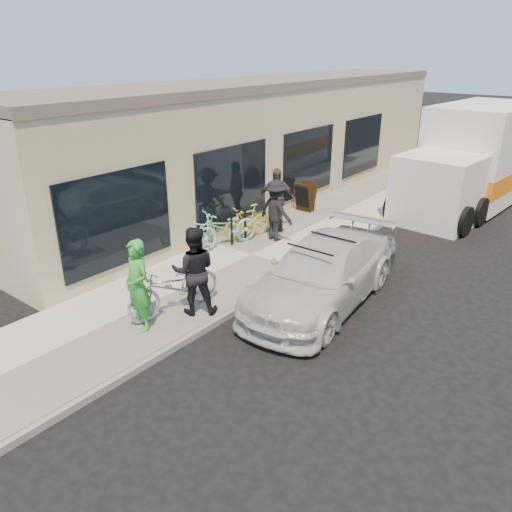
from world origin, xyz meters
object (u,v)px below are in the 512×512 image
Objects in this scene: bike_rack at (239,223)px; moving_truck at (473,162)px; sandwich_board at (305,197)px; cruiser_bike_a at (206,234)px; sedan_white at (322,274)px; man_standing at (194,271)px; tandem_bike at (174,287)px; bystander_a at (276,211)px; bystander_b at (276,199)px; woman_rider at (138,286)px; cruiser_bike_b at (226,228)px; cruiser_bike_c at (247,222)px; sedan_silver at (352,258)px.

moving_truck is (3.77, 8.23, 0.82)m from bike_rack.
cruiser_bike_a is at bearing -92.25° from sandwich_board.
moving_truck is at bearing 83.21° from sedan_white.
cruiser_bike_a is (-0.12, -4.65, -0.02)m from sandwich_board.
cruiser_bike_a is (-2.14, 2.57, -0.45)m from man_standing.
moving_truck is 12.33m from tandem_bike.
man_standing is 4.60m from bystander_a.
moving_truck is 4.18× the size of bystander_a.
man_standing is 1.00× the size of bystander_b.
sedan_white is 3.90m from woman_rider.
moving_truck is at bearing -142.63° from man_standing.
bystander_a is at bearing -118.44° from man_standing.
cruiser_bike_a is 0.65m from cruiser_bike_b.
moving_truck is 9.51m from cruiser_bike_b.
cruiser_bike_c is at bearing -108.14° from man_standing.
cruiser_bike_a is at bearing 168.75° from sedan_white.
man_standing is 0.94× the size of cruiser_bike_b.
cruiser_bike_a is 0.92× the size of bystander_a.
moving_truck is 4.53× the size of cruiser_bike_a.
moving_truck is 3.85× the size of man_standing.
moving_truck is 13.17m from woman_rider.
cruiser_bike_c is (0.03, 0.86, -0.04)m from cruiser_bike_b.
woman_rider reaches higher than sedan_silver.
bystander_a is (-0.88, 4.69, 0.30)m from tandem_bike.
bystander_b reaches higher than cruiser_bike_a.
sedan_white is 9.70m from moving_truck.
moving_truck is 3.36× the size of tandem_bike.
moving_truck is 12.01m from man_standing.
tandem_bike is at bearing -115.81° from sedan_silver.
woman_rider is at bearing 104.87° from bystander_a.
tandem_bike reaches higher than cruiser_bike_c.
bike_rack is 4.99m from woman_rider.
woman_rider is (-2.04, -3.30, 0.36)m from sedan_white.
sedan_white is 1.57m from sedan_silver.
sedan_white is at bearing -0.15° from cruiser_bike_b.
cruiser_bike_c is at bearing 56.49° from cruiser_bike_a.
tandem_bike is at bearing -82.96° from cruiser_bike_a.
bystander_a is (0.76, 1.23, 0.34)m from cruiser_bike_b.
cruiser_bike_c is at bearing 116.56° from woman_rider.
moving_truck reaches higher than man_standing.
bystander_a is at bearing 42.31° from cruiser_bike_c.
bike_rack is 0.13× the size of moving_truck.
bike_rack is 3.48m from sedan_silver.
cruiser_bike_b is 1.49m from bystander_a.
cruiser_bike_c is at bearing 174.65° from sedan_silver.
woman_rider is 1.15× the size of cruiser_bike_a.
sandwich_board is 6.12m from moving_truck.
sedan_silver is (3.61, -3.47, -0.13)m from sandwich_board.
moving_truck reaches higher than bike_rack.
sandwich_board is at bearing 113.96° from tandem_bike.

